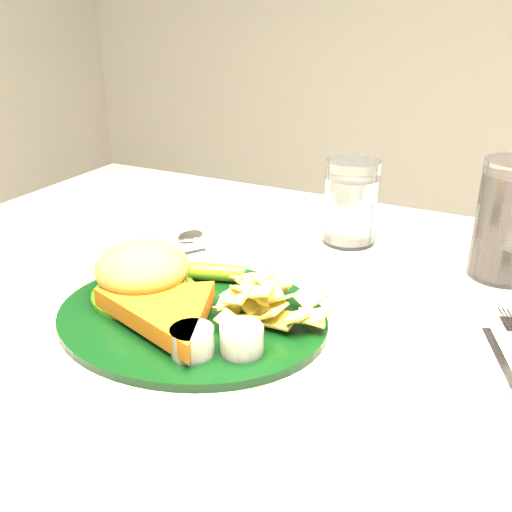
{
  "coord_description": "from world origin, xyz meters",
  "views": [
    {
      "loc": [
        0.26,
        -0.58,
        1.09
      ],
      "look_at": [
        -0.03,
        -0.01,
        0.8
      ],
      "focal_mm": 40.0,
      "sensor_mm": 36.0,
      "label": 1
    }
  ],
  "objects_px": {
    "dinner_plate": "(190,293)",
    "cola_glass": "(510,221)",
    "water_glass": "(351,202)",
    "fork_napkin": "(500,353)",
    "table": "(276,509)"
  },
  "relations": [
    {
      "from": "fork_napkin",
      "to": "table",
      "type": "bearing_deg",
      "value": 153.95
    },
    {
      "from": "table",
      "to": "cola_glass",
      "type": "bearing_deg",
      "value": 36.68
    },
    {
      "from": "water_glass",
      "to": "cola_glass",
      "type": "xyz_separation_m",
      "value": [
        0.22,
        -0.02,
        0.02
      ]
    },
    {
      "from": "dinner_plate",
      "to": "cola_glass",
      "type": "bearing_deg",
      "value": 35.61
    },
    {
      "from": "water_glass",
      "to": "cola_glass",
      "type": "relative_size",
      "value": 0.81
    },
    {
      "from": "dinner_plate",
      "to": "cola_glass",
      "type": "distance_m",
      "value": 0.42
    },
    {
      "from": "dinner_plate",
      "to": "water_glass",
      "type": "distance_m",
      "value": 0.32
    },
    {
      "from": "table",
      "to": "fork_napkin",
      "type": "xyz_separation_m",
      "value": [
        0.26,
        -0.03,
        0.38
      ]
    },
    {
      "from": "table",
      "to": "dinner_plate",
      "type": "relative_size",
      "value": 3.77
    },
    {
      "from": "table",
      "to": "water_glass",
      "type": "xyz_separation_m",
      "value": [
        0.02,
        0.2,
        0.44
      ]
    },
    {
      "from": "cola_glass",
      "to": "water_glass",
      "type": "bearing_deg",
      "value": 174.28
    },
    {
      "from": "water_glass",
      "to": "table",
      "type": "bearing_deg",
      "value": -96.32
    },
    {
      "from": "dinner_plate",
      "to": "fork_napkin",
      "type": "xyz_separation_m",
      "value": [
        0.33,
        0.08,
        -0.03
      ]
    },
    {
      "from": "table",
      "to": "fork_napkin",
      "type": "height_order",
      "value": "fork_napkin"
    },
    {
      "from": "table",
      "to": "cola_glass",
      "type": "distance_m",
      "value": 0.55
    }
  ]
}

